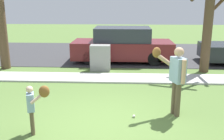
{
  "coord_description": "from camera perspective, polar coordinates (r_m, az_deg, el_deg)",
  "views": [
    {
      "loc": [
        0.46,
        -5.72,
        2.81
      ],
      "look_at": [
        0.12,
        1.1,
        1.0
      ],
      "focal_mm": 41.47,
      "sensor_mm": 36.0,
      "label": 1
    }
  ],
  "objects": [
    {
      "name": "person_adult",
      "position": [
        6.57,
        13.88,
        -0.93
      ],
      "size": [
        0.84,
        0.6,
        1.75
      ],
      "rotation": [
        0.0,
        0.0,
        -2.81
      ],
      "color": "brown",
      "rests_on": "ground"
    },
    {
      "name": "road_surface",
      "position": [
        14.6,
        0.95,
        3.78
      ],
      "size": [
        36.0,
        6.8,
        0.02
      ],
      "primitive_type": "cube",
      "color": "#38383A",
      "rests_on": "ground"
    },
    {
      "name": "utility_cabinet",
      "position": [
        10.79,
        -2.59,
        2.68
      ],
      "size": [
        0.82,
        0.5,
        1.08
      ],
      "primitive_type": "cube",
      "color": "gray",
      "rests_on": "ground"
    },
    {
      "name": "street_tree_near",
      "position": [
        11.03,
        20.63,
        11.65
      ],
      "size": [
        1.84,
        1.88,
        4.43
      ],
      "color": "brown",
      "rests_on": "ground"
    },
    {
      "name": "sidewalk_strip",
      "position": [
        9.74,
        -0.01,
        -1.75
      ],
      "size": [
        36.0,
        1.2,
        0.06
      ],
      "primitive_type": "cube",
      "color": "#B2B2AD",
      "rests_on": "ground"
    },
    {
      "name": "parked_suv_maroon",
      "position": [
        12.41,
        2.3,
        5.46
      ],
      "size": [
        4.7,
        1.9,
        1.63
      ],
      "rotation": [
        0.0,
        0.0,
        3.14
      ],
      "color": "maroon",
      "rests_on": "road_surface"
    },
    {
      "name": "person_child",
      "position": [
        5.78,
        -16.83,
        -6.97
      ],
      "size": [
        0.57,
        0.37,
        1.14
      ],
      "rotation": [
        0.0,
        0.0,
        0.34
      ],
      "color": "brown",
      "rests_on": "ground"
    },
    {
      "name": "ground_plane",
      "position": [
        9.65,
        -0.04,
        -2.09
      ],
      "size": [
        48.0,
        48.0,
        0.0
      ],
      "primitive_type": "plane",
      "color": "#567538"
    },
    {
      "name": "baseball",
      "position": [
        6.59,
        4.84,
        -10.1
      ],
      "size": [
        0.07,
        0.07,
        0.07
      ],
      "primitive_type": "sphere",
      "color": "white",
      "rests_on": "ground"
    }
  ]
}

